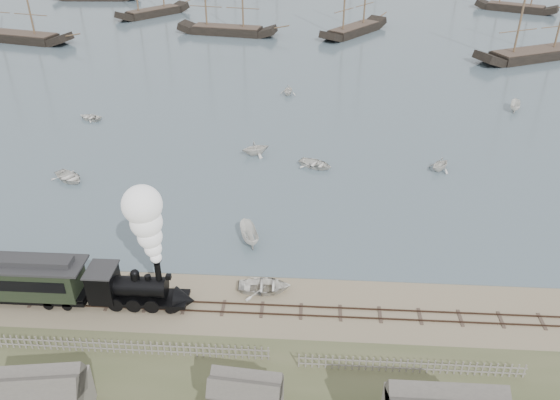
{
  "coord_description": "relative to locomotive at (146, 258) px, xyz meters",
  "views": [
    {
      "loc": [
        5.35,
        -33.57,
        28.52
      ],
      "look_at": [
        2.73,
        8.74,
        3.5
      ],
      "focal_mm": 35.0,
      "sensor_mm": 36.0,
      "label": 1
    }
  ],
  "objects": [
    {
      "name": "rowboat_4",
      "position": [
        26.47,
        24.31,
        -3.75
      ],
      "size": [
        3.85,
        3.83,
        1.54
      ],
      "primitive_type": "imported",
      "rotation": [
        0.0,
        0.0,
        5.53
      ],
      "color": "white",
      "rests_on": "harbor_water"
    },
    {
      "name": "rail_track",
      "position": [
        6.49,
        0.0,
        -4.54
      ],
      "size": [
        120.0,
        1.8,
        0.16
      ],
      "color": "#3D2B21",
      "rests_on": "ground"
    },
    {
      "name": "rowboat_2",
      "position": [
        6.5,
        8.98,
        -3.8
      ],
      "size": [
        3.96,
        2.55,
        1.43
      ],
      "primitive_type": "imported",
      "rotation": [
        0.0,
        0.0,
        3.48
      ],
      "color": "white",
      "rests_on": "harbor_water"
    },
    {
      "name": "rowboat_5",
      "position": [
        40.57,
        43.65,
        -3.86
      ],
      "size": [
        3.61,
        2.3,
        1.31
      ],
      "primitive_type": "imported",
      "rotation": [
        0.0,
        0.0,
        2.81
      ],
      "color": "white",
      "rests_on": "harbor_water"
    },
    {
      "name": "rowboat_6",
      "position": [
        -18.45,
        36.66,
        -4.17
      ],
      "size": [
        3.48,
        4.01,
        0.7
      ],
      "primitive_type": "imported",
      "rotation": [
        0.0,
        0.0,
        4.33
      ],
      "color": "white",
      "rests_on": "harbor_water"
    },
    {
      "name": "picket_fence_east",
      "position": [
        18.99,
        -5.5,
        -4.58
      ],
      "size": [
        15.0,
        0.1,
        1.2
      ],
      "primitive_type": null,
      "color": "gray",
      "rests_on": "ground"
    },
    {
      "name": "rowboat_0",
      "position": [
        -14.4,
        19.36,
        -4.09
      ],
      "size": [
        4.74,
        4.99,
        0.84
      ],
      "primitive_type": "imported",
      "rotation": [
        0.0,
        0.0,
        0.94
      ],
      "color": "white",
      "rests_on": "harbor_water"
    },
    {
      "name": "rowboat_7",
      "position": [
        8.14,
        48.28,
        -3.76
      ],
      "size": [
        3.27,
        2.96,
        1.51
      ],
      "primitive_type": "imported",
      "rotation": [
        0.0,
        0.0,
        6.1
      ],
      "color": "white",
      "rests_on": "harbor_water"
    },
    {
      "name": "locomotive",
      "position": [
        0.0,
        0.0,
        0.0
      ],
      "size": [
        7.97,
        2.98,
        9.94
      ],
      "color": "black",
      "rests_on": "ground"
    },
    {
      "name": "picket_fence_west",
      "position": [
        -0.01,
        -5.0,
        -4.58
      ],
      "size": [
        19.0,
        0.1,
        1.2
      ],
      "primitive_type": null,
      "color": "gray",
      "rests_on": "ground"
    },
    {
      "name": "ground",
      "position": [
        6.49,
        2.0,
        -4.58
      ],
      "size": [
        600.0,
        600.0,
        0.0
      ],
      "primitive_type": "plane",
      "color": "tan",
      "rests_on": "ground"
    },
    {
      "name": "schooner_4",
      "position": [
        52.2,
        70.3,
        5.48
      ],
      "size": [
        24.68,
        15.72,
        20.0
      ],
      "primitive_type": null,
      "rotation": [
        0.0,
        0.0,
        0.44
      ],
      "color": "black",
      "rests_on": "harbor_water"
    },
    {
      "name": "rowboat_1",
      "position": [
        5.29,
        27.05,
        -3.64
      ],
      "size": [
        3.99,
        4.22,
        1.75
      ],
      "primitive_type": "imported",
      "rotation": [
        0.0,
        0.0,
        2.0
      ],
      "color": "white",
      "rests_on": "harbor_water"
    },
    {
      "name": "rowboat_3",
      "position": [
        12.47,
        24.21,
        -4.1
      ],
      "size": [
        4.34,
        4.83,
        0.82
      ],
      "primitive_type": "imported",
      "rotation": [
        0.0,
        0.0,
        1.09
      ],
      "color": "white",
      "rests_on": "harbor_water"
    },
    {
      "name": "beached_dinghy",
      "position": [
        8.51,
        2.3,
        -4.14
      ],
      "size": [
        3.25,
        4.38,
        0.87
      ],
      "primitive_type": "imported",
      "rotation": [
        0.0,
        0.0,
        1.63
      ],
      "color": "white",
      "rests_on": "ground"
    }
  ]
}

